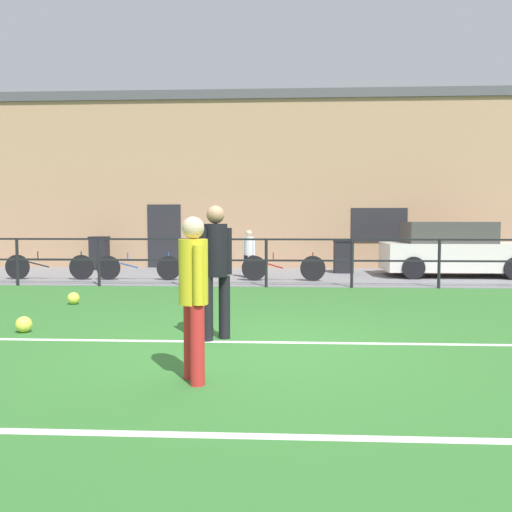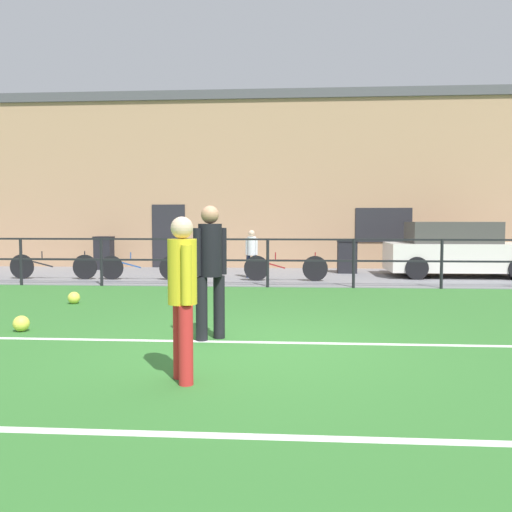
{
  "view_description": "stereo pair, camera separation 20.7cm",
  "coord_description": "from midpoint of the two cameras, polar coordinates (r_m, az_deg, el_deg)",
  "views": [
    {
      "loc": [
        0.42,
        -6.62,
        1.56
      ],
      "look_at": [
        -0.14,
        4.16,
        0.86
      ],
      "focal_mm": 37.87,
      "sensor_mm": 36.0,
      "label": 1
    },
    {
      "loc": [
        0.63,
        -6.61,
        1.56
      ],
      "look_at": [
        -0.14,
        4.16,
        0.86
      ],
      "focal_mm": 37.87,
      "sensor_mm": 36.0,
      "label": 2
    }
  ],
  "objects": [
    {
      "name": "soccer_ball_match",
      "position": [
        8.31,
        -23.99,
        -6.62
      ],
      "size": [
        0.23,
        0.23,
        0.23
      ],
      "primitive_type": "sphere",
      "color": "#E5E04C",
      "rests_on": "ground"
    },
    {
      "name": "clubhouse_facade",
      "position": [
        18.87,
        1.41,
        7.81
      ],
      "size": [
        28.0,
        2.56,
        5.79
      ],
      "color": "tan",
      "rests_on": "ground"
    },
    {
      "name": "trash_bin_0",
      "position": [
        16.19,
        8.86,
        0.02
      ],
      "size": [
        0.59,
        0.5,
        1.0
      ],
      "color": "black",
      "rests_on": "pavement_strip"
    },
    {
      "name": "pavement_strip",
      "position": [
        15.2,
        1.01,
        -2.12
      ],
      "size": [
        48.0,
        5.0,
        0.02
      ],
      "primitive_type": "cube",
      "color": "slate",
      "rests_on": "ground"
    },
    {
      "name": "trash_bin_1",
      "position": [
        17.79,
        -16.54,
        0.32
      ],
      "size": [
        0.57,
        0.48,
        1.05
      ],
      "color": "black",
      "rests_on": "pavement_strip"
    },
    {
      "name": "field_line_hash",
      "position": [
        4.14,
        -4.74,
        -18.38
      ],
      "size": [
        36.0,
        0.11,
        0.0
      ],
      "primitive_type": "cube",
      "color": "white",
      "rests_on": "ground"
    },
    {
      "name": "bicycle_parked_4",
      "position": [
        15.22,
        -21.38,
        -1.05
      ],
      "size": [
        2.37,
        0.04,
        0.75
      ],
      "color": "black",
      "rests_on": "pavement_strip"
    },
    {
      "name": "perimeter_fence",
      "position": [
        12.65,
        0.62,
        0.05
      ],
      "size": [
        36.07,
        0.07,
        1.15
      ],
      "color": "black",
      "rests_on": "ground"
    },
    {
      "name": "field_line_touchline",
      "position": [
        7.03,
        -1.37,
        -9.08
      ],
      "size": [
        36.0,
        0.11,
        0.0
      ],
      "primitive_type": "cube",
      "color": "white",
      "rests_on": "ground"
    },
    {
      "name": "ground",
      "position": [
        6.82,
        -1.51,
        -9.66
      ],
      "size": [
        60.0,
        44.0,
        0.04
      ],
      "primitive_type": "cube",
      "color": "#33702D"
    },
    {
      "name": "soccer_ball_spare",
      "position": [
        10.71,
        -19.25,
        -4.24
      ],
      "size": [
        0.23,
        0.23,
        0.23
      ],
      "primitive_type": "sphere",
      "color": "#E5E04C",
      "rests_on": "ground"
    },
    {
      "name": "player_striker",
      "position": [
        5.23,
        -7.74,
        -3.44
      ],
      "size": [
        0.28,
        0.41,
        1.6
      ],
      "rotation": [
        0.0,
        0.0,
        2.01
      ],
      "color": "red",
      "rests_on": "ground"
    },
    {
      "name": "bicycle_parked_3",
      "position": [
        14.41,
        -12.74,
        -1.18
      ],
      "size": [
        2.22,
        0.04,
        0.73
      ],
      "color": "black",
      "rests_on": "pavement_strip"
    },
    {
      "name": "player_goalkeeper",
      "position": [
        7.06,
        -5.12,
        -0.84
      ],
      "size": [
        0.4,
        0.34,
        1.76
      ],
      "rotation": [
        0.0,
        0.0,
        0.66
      ],
      "color": "black",
      "rests_on": "ground"
    },
    {
      "name": "spectator_child",
      "position": [
        14.54,
        -1.16,
        0.55
      ],
      "size": [
        0.34,
        0.23,
        1.29
      ],
      "rotation": [
        0.0,
        0.0,
        2.77
      ],
      "color": "#232D4C",
      "rests_on": "pavement_strip"
    },
    {
      "name": "parked_car_red",
      "position": [
        15.93,
        19.68,
        0.56
      ],
      "size": [
        3.87,
        1.84,
        1.51
      ],
      "color": "silver",
      "rests_on": "pavement_strip"
    },
    {
      "name": "bicycle_parked_1",
      "position": [
        13.87,
        2.47,
        -1.25
      ],
      "size": [
        2.15,
        0.04,
        0.74
      ],
      "color": "black",
      "rests_on": "pavement_strip"
    }
  ]
}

